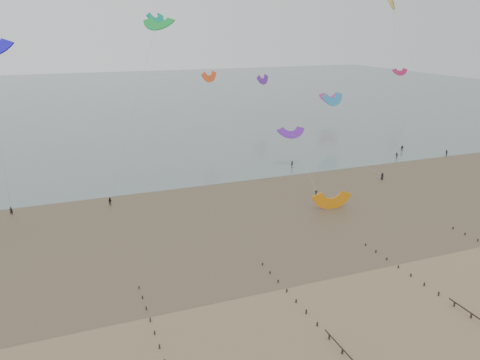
# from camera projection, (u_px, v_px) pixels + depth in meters

# --- Properties ---
(ground) EXTENTS (500.00, 500.00, 0.00)m
(ground) POSITION_uv_depth(u_px,v_px,m) (272.00, 316.00, 56.48)
(ground) COLOR brown
(ground) RESTS_ON ground
(sea_and_shore) EXTENTS (500.00, 665.00, 0.03)m
(sea_and_shore) POSITION_uv_depth(u_px,v_px,m) (173.00, 218.00, 85.59)
(sea_and_shore) COLOR #475654
(sea_and_shore) RESTS_ON ground
(kitesurfer_lead) EXTENTS (0.65, 0.49, 1.63)m
(kitesurfer_lead) POSITION_uv_depth(u_px,v_px,m) (11.00, 211.00, 86.68)
(kitesurfer_lead) COLOR black
(kitesurfer_lead) RESTS_ON ground
(kitesurfers) EXTENTS (129.76, 26.00, 1.78)m
(kitesurfers) POSITION_uv_depth(u_px,v_px,m) (325.00, 169.00, 112.26)
(kitesurfers) COLOR black
(kitesurfers) RESTS_ON ground
(grounded_kite) EXTENTS (7.29, 6.04, 3.66)m
(grounded_kite) POSITION_uv_depth(u_px,v_px,m) (331.00, 208.00, 90.11)
(grounded_kite) COLOR orange
(grounded_kite) RESTS_ON ground
(kites_airborne) EXTENTS (232.03, 122.37, 42.73)m
(kites_airborne) POSITION_uv_depth(u_px,v_px,m) (60.00, 72.00, 127.28)
(kites_airborne) COLOR #D83C98
(kites_airborne) RESTS_ON ground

